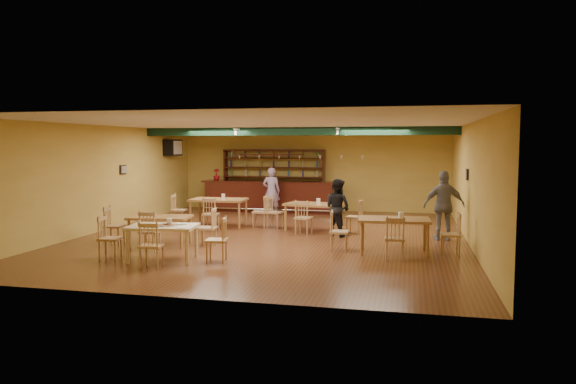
% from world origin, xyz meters
% --- Properties ---
extents(floor, '(12.00, 12.00, 0.00)m').
position_xyz_m(floor, '(0.00, 0.00, 0.00)').
color(floor, '#582B19').
rests_on(floor, ground).
extents(ceiling_beam, '(10.00, 0.30, 0.25)m').
position_xyz_m(ceiling_beam, '(0.00, 2.80, 2.87)').
color(ceiling_beam, black).
rests_on(ceiling_beam, ceiling).
extents(track_rail_left, '(0.05, 2.50, 0.05)m').
position_xyz_m(track_rail_left, '(-1.80, 3.40, 2.94)').
color(track_rail_left, white).
rests_on(track_rail_left, ceiling).
extents(track_rail_right, '(0.05, 2.50, 0.05)m').
position_xyz_m(track_rail_right, '(1.40, 3.40, 2.94)').
color(track_rail_right, white).
rests_on(track_rail_right, ceiling).
extents(ac_unit, '(0.34, 0.70, 0.48)m').
position_xyz_m(ac_unit, '(-4.80, 4.20, 2.35)').
color(ac_unit, white).
rests_on(ac_unit, wall_left).
extents(picture_left, '(0.04, 0.34, 0.28)m').
position_xyz_m(picture_left, '(-4.97, 1.00, 1.70)').
color(picture_left, black).
rests_on(picture_left, wall_left).
extents(picture_right, '(0.04, 0.34, 0.28)m').
position_xyz_m(picture_right, '(4.97, 0.50, 1.70)').
color(picture_right, black).
rests_on(picture_right, wall_right).
extents(bar_counter, '(5.00, 0.85, 1.13)m').
position_xyz_m(bar_counter, '(-1.45, 5.15, 0.56)').
color(bar_counter, '#39110B').
rests_on(bar_counter, ground).
extents(back_bar_hutch, '(3.86, 0.40, 2.28)m').
position_xyz_m(back_bar_hutch, '(-1.45, 5.78, 1.14)').
color(back_bar_hutch, '#39110B').
rests_on(back_bar_hutch, ground).
extents(poinsettia, '(0.31, 0.31, 0.43)m').
position_xyz_m(poinsettia, '(-3.50, 5.15, 1.34)').
color(poinsettia, maroon).
rests_on(poinsettia, bar_counter).
extents(dining_table_a, '(1.70, 1.07, 0.83)m').
position_xyz_m(dining_table_a, '(-2.07, 1.45, 0.41)').
color(dining_table_a, olive).
rests_on(dining_table_a, ground).
extents(dining_table_b, '(1.71, 1.22, 0.78)m').
position_xyz_m(dining_table_b, '(0.87, 1.25, 0.39)').
color(dining_table_b, olive).
rests_on(dining_table_b, ground).
extents(dining_table_c, '(1.53, 1.02, 0.72)m').
position_xyz_m(dining_table_c, '(-2.37, -1.88, 0.36)').
color(dining_table_c, olive).
rests_on(dining_table_c, ground).
extents(dining_table_d, '(1.64, 1.04, 0.79)m').
position_xyz_m(dining_table_d, '(3.22, -1.58, 0.40)').
color(dining_table_d, olive).
rests_on(dining_table_d, ground).
extents(near_table, '(1.52, 1.09, 0.75)m').
position_xyz_m(near_table, '(-1.53, -3.47, 0.38)').
color(near_table, '#CDB789').
rests_on(near_table, ground).
extents(pizza_tray, '(0.45, 0.45, 0.01)m').
position_xyz_m(pizza_tray, '(-1.43, -3.47, 0.76)').
color(pizza_tray, silver).
rests_on(pizza_tray, near_table).
extents(parmesan_shaker, '(0.08, 0.08, 0.11)m').
position_xyz_m(parmesan_shaker, '(-1.99, -3.62, 0.81)').
color(parmesan_shaker, '#EAE5C6').
rests_on(parmesan_shaker, near_table).
extents(napkin_stack, '(0.25, 0.22, 0.03)m').
position_xyz_m(napkin_stack, '(-1.18, -3.27, 0.77)').
color(napkin_stack, white).
rests_on(napkin_stack, near_table).
extents(pizza_server, '(0.33, 0.13, 0.00)m').
position_xyz_m(pizza_server, '(-1.28, -3.42, 0.77)').
color(pizza_server, silver).
rests_on(pizza_server, pizza_tray).
extents(side_plate, '(0.25, 0.25, 0.01)m').
position_xyz_m(side_plate, '(-0.98, -3.67, 0.76)').
color(side_plate, white).
rests_on(side_plate, near_table).
extents(patron_bar, '(0.67, 0.50, 1.66)m').
position_xyz_m(patron_bar, '(-1.17, 4.33, 0.83)').
color(patron_bar, '#7A489C').
rests_on(patron_bar, ground).
extents(patron_right_a, '(0.95, 0.90, 1.54)m').
position_xyz_m(patron_right_a, '(1.67, 0.45, 0.77)').
color(patron_right_a, black).
rests_on(patron_right_a, ground).
extents(patron_right_b, '(1.11, 0.63, 1.79)m').
position_xyz_m(patron_right_b, '(4.42, 0.42, 0.90)').
color(patron_right_b, gray).
rests_on(patron_right_b, ground).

